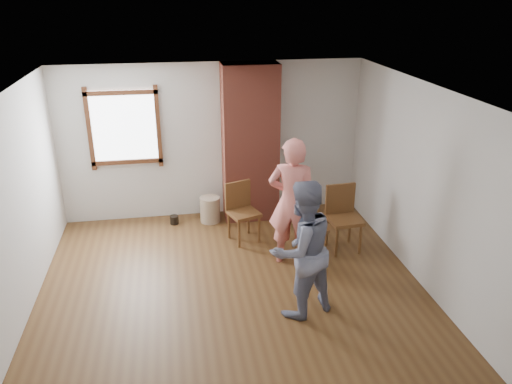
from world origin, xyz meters
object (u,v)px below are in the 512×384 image
dining_chair_right (343,214)px  person_pink (292,202)px  man (302,250)px  stoneware_crock (210,209)px  side_table (316,239)px  dining_chair_left (241,208)px

dining_chair_right → person_pink: person_pink is taller
dining_chair_right → man: 1.82m
stoneware_crock → person_pink: bearing=-56.1°
stoneware_crock → man: (0.85, -2.72, 0.64)m
side_table → man: size_ratio=0.35×
stoneware_crock → person_pink: (1.03, -1.53, 0.71)m
dining_chair_left → man: man is taller
side_table → stoneware_crock: bearing=129.0°
person_pink → dining_chair_left: bearing=-32.3°
dining_chair_left → dining_chair_right: bearing=-39.9°
dining_chair_right → person_pink: (-0.85, -0.29, 0.38)m
dining_chair_right → side_table: dining_chair_right is taller
side_table → man: (-0.50, -1.05, 0.45)m
dining_chair_left → man: size_ratio=0.54×
side_table → dining_chair_right: bearing=39.0°
person_pink → dining_chair_right: bearing=-139.2°
dining_chair_left → man: bearing=-97.7°
stoneware_crock → dining_chair_left: 0.88m
dining_chair_right → man: man is taller
man → person_pink: size_ratio=0.92×
man → stoneware_crock: bearing=-94.4°
dining_chair_left → dining_chair_right: dining_chair_right is taller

